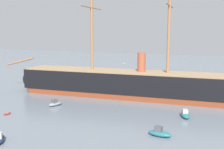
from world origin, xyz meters
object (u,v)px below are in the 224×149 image
at_px(dinghy_far_left, 50,87).
at_px(motorboat_mid_right, 160,133).
at_px(tall_ship, 128,84).
at_px(seagull_in_flight, 124,63).
at_px(dinghy_mid_left, 7,113).
at_px(motorboat_alongside_stern, 185,115).
at_px(dinghy_distant_centre, 150,91).
at_px(motorboat_alongside_bow, 55,103).

bearing_deg(dinghy_far_left, motorboat_mid_right, -33.94).
distance_m(tall_ship, seagull_in_flight, 21.05).
bearing_deg(dinghy_mid_left, tall_ship, 52.91).
height_order(motorboat_mid_right, seagull_in_flight, seagull_in_flight).
relative_size(dinghy_mid_left, motorboat_alongside_stern, 0.44).
xyz_separation_m(tall_ship, dinghy_distant_centre, (4.24, 8.58, -3.66)).
xyz_separation_m(tall_ship, motorboat_alongside_bow, (-14.21, -16.09, -3.36)).
bearing_deg(dinghy_mid_left, motorboat_alongside_stern, 19.00).
distance_m(motorboat_mid_right, motorboat_alongside_stern, 13.55).
bearing_deg(motorboat_alongside_bow, motorboat_mid_right, -20.04).
relative_size(dinghy_distant_centre, seagull_in_flight, 2.05).
distance_m(motorboat_mid_right, seagull_in_flight, 17.18).
height_order(tall_ship, dinghy_distant_centre, tall_ship).
distance_m(dinghy_mid_left, dinghy_far_left, 30.52).
bearing_deg(seagull_in_flight, dinghy_distant_centre, 92.47).
bearing_deg(dinghy_distant_centre, tall_ship, -116.29).
bearing_deg(motorboat_mid_right, dinghy_distant_centre, 107.25).
distance_m(tall_ship, dinghy_mid_left, 33.72).
relative_size(motorboat_mid_right, seagull_in_flight, 3.58).
relative_size(motorboat_mid_right, dinghy_far_left, 2.21).
bearing_deg(dinghy_distant_centre, dinghy_far_left, -169.70).
xyz_separation_m(tall_ship, dinghy_far_left, (-28.54, 2.62, -3.72)).
height_order(dinghy_mid_left, motorboat_alongside_stern, motorboat_alongside_stern).
bearing_deg(tall_ship, seagull_in_flight, -73.80).
xyz_separation_m(motorboat_mid_right, seagull_in_flight, (-9.82, 8.20, 11.46)).
bearing_deg(motorboat_alongside_stern, dinghy_far_left, 160.82).
distance_m(motorboat_mid_right, dinghy_far_left, 52.77).
bearing_deg(dinghy_mid_left, dinghy_distant_centre, 55.30).
distance_m(tall_ship, motorboat_alongside_bow, 21.73).
bearing_deg(dinghy_distant_centre, motorboat_mid_right, -72.75).
bearing_deg(seagull_in_flight, motorboat_mid_right, -39.84).
height_order(tall_ship, seagull_in_flight, tall_ship).
bearing_deg(dinghy_distant_centre, seagull_in_flight, -87.53).
distance_m(motorboat_alongside_stern, dinghy_far_left, 49.30).
distance_m(motorboat_alongside_stern, dinghy_distant_centre, 26.10).
height_order(dinghy_far_left, seagull_in_flight, seagull_in_flight).
bearing_deg(dinghy_mid_left, motorboat_mid_right, -0.16).
height_order(motorboat_alongside_bow, dinghy_far_left, motorboat_alongside_bow).
relative_size(tall_ship, motorboat_alongside_bow, 17.65).
bearing_deg(seagull_in_flight, dinghy_far_left, 147.94).
height_order(dinghy_mid_left, motorboat_alongside_bow, motorboat_alongside_bow).
relative_size(dinghy_mid_left, dinghy_distant_centre, 0.77).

